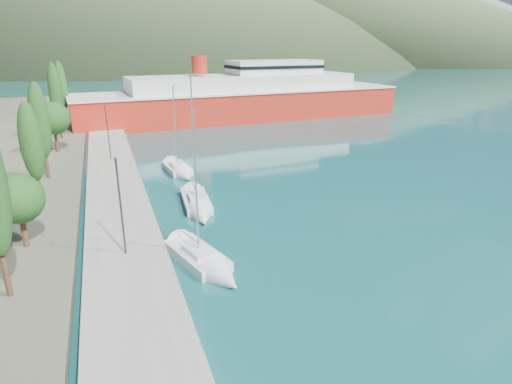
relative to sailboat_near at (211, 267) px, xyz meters
name	(u,v)px	position (x,y,z in m)	size (l,w,h in m)	color
ground	(133,92)	(4.23, 109.56, -0.29)	(1400.00, 1400.00, 0.00)	#145556
quay	(116,195)	(-4.77, 15.56, 0.11)	(5.00, 88.00, 0.80)	gray
hills_near	(221,0)	(102.27, 362.06, 48.89)	(1010.00, 520.00, 115.00)	#3E5330
tree_row	(42,127)	(-10.78, 22.71, 5.41)	(3.97, 64.45, 10.26)	#47301E
lamp_posts	(119,195)	(-4.77, 4.44, 3.79)	(0.15, 44.70, 6.06)	#2D2D33
sailboat_near	(211,267)	(0.00, 0.00, 0.00)	(4.15, 7.70, 10.60)	silver
sailboat_mid	(199,209)	(1.49, 9.83, 0.00)	(2.82, 8.27, 11.68)	silver
sailboat_far	(181,172)	(2.09, 20.99, 0.00)	(2.93, 7.04, 10.06)	silver
ferry	(245,99)	(20.25, 53.76, 3.36)	(61.19, 17.34, 11.99)	red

